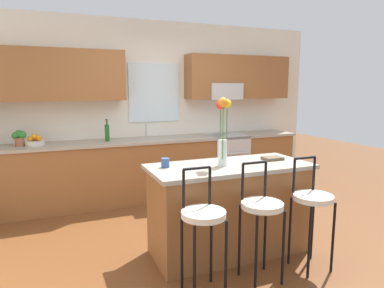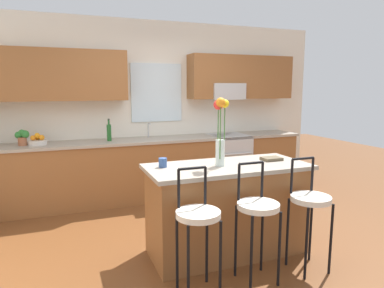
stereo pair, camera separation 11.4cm
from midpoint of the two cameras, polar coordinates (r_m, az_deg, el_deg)
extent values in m
plane|color=brown|center=(4.00, 1.62, -15.52)|extent=(14.00, 14.00, 0.00)
cube|color=silver|center=(5.59, -6.99, 5.81)|extent=(5.60, 0.12, 2.70)
cube|color=brown|center=(5.15, -21.86, 10.51)|extent=(1.79, 0.34, 0.70)
cube|color=brown|center=(5.91, 7.00, 10.85)|extent=(1.79, 0.34, 0.70)
cube|color=silver|center=(5.51, -6.85, 8.37)|extent=(0.81, 0.03, 0.90)
cube|color=#B7BABC|center=(5.74, 4.55, 8.64)|extent=(0.56, 0.36, 0.26)
cube|color=brown|center=(5.38, -5.78, -4.11)|extent=(4.50, 0.60, 0.88)
cube|color=#9E9384|center=(5.29, -5.86, 0.74)|extent=(4.56, 0.64, 0.04)
cube|color=#B7BABC|center=(5.25, -7.69, 0.09)|extent=(0.54, 0.38, 0.11)
cylinder|color=#B7BABC|center=(5.38, -8.17, 2.24)|extent=(0.02, 0.02, 0.22)
cylinder|color=#B7BABC|center=(5.31, -8.04, 3.34)|extent=(0.02, 0.12, 0.02)
cube|color=#B7BABC|center=(5.76, 4.94, -2.99)|extent=(0.60, 0.60, 0.92)
cube|color=black|center=(5.52, 6.34, -4.19)|extent=(0.52, 0.02, 0.40)
cylinder|color=#B7BABC|center=(5.44, 6.57, -1.60)|extent=(0.50, 0.02, 0.02)
cube|color=brown|center=(3.60, 5.19, -10.87)|extent=(1.55, 0.65, 0.88)
cube|color=#9E9384|center=(3.47, 5.30, -3.72)|extent=(1.63, 0.73, 0.04)
cylinder|color=black|center=(2.79, -0.84, -19.60)|extent=(0.02, 0.02, 0.66)
cylinder|color=black|center=(2.89, 4.42, -18.57)|extent=(0.02, 0.02, 0.66)
cylinder|color=black|center=(3.02, -2.82, -17.30)|extent=(0.02, 0.02, 0.66)
cylinder|color=black|center=(3.11, 2.08, -16.46)|extent=(0.02, 0.02, 0.66)
cylinder|color=silver|center=(2.80, 0.72, -11.48)|extent=(0.36, 0.36, 0.05)
cylinder|color=black|center=(2.82, -2.56, -7.38)|extent=(0.02, 0.02, 0.32)
cylinder|color=black|center=(2.91, 1.81, -6.88)|extent=(0.02, 0.02, 0.32)
cylinder|color=black|center=(2.82, -0.34, -4.01)|extent=(0.23, 0.02, 0.02)
cylinder|color=black|center=(3.01, 9.40, -17.43)|extent=(0.02, 0.02, 0.66)
cylinder|color=black|center=(3.15, 13.76, -16.33)|extent=(0.02, 0.02, 0.66)
cylinder|color=black|center=(3.22, 6.78, -15.53)|extent=(0.02, 0.02, 0.66)
cylinder|color=black|center=(3.35, 10.95, -14.62)|extent=(0.02, 0.02, 0.66)
cylinder|color=silver|center=(3.05, 10.42, -9.90)|extent=(0.36, 0.36, 0.05)
cylinder|color=black|center=(3.05, 7.27, -6.20)|extent=(0.02, 0.02, 0.32)
cylinder|color=black|center=(3.16, 10.98, -5.70)|extent=(0.02, 0.02, 0.32)
cylinder|color=black|center=(3.07, 9.24, -3.06)|extent=(0.23, 0.02, 0.02)
cylinder|color=black|center=(3.31, 17.81, -15.21)|extent=(0.02, 0.02, 0.66)
cylinder|color=black|center=(3.48, 21.32, -14.17)|extent=(0.02, 0.02, 0.66)
cylinder|color=black|center=(3.50, 14.89, -13.69)|extent=(0.02, 0.02, 0.66)
cylinder|color=black|center=(3.66, 18.34, -12.81)|extent=(0.02, 0.02, 0.66)
cylinder|color=silver|center=(3.37, 18.40, -8.38)|extent=(0.36, 0.36, 0.05)
cylinder|color=black|center=(3.34, 15.52, -5.06)|extent=(0.02, 0.02, 0.32)
cylinder|color=black|center=(3.49, 18.57, -4.61)|extent=(0.02, 0.02, 0.32)
cylinder|color=black|center=(3.38, 17.21, -2.20)|extent=(0.23, 0.02, 0.02)
cylinder|color=silver|center=(3.39, 4.11, -1.45)|extent=(0.09, 0.09, 0.26)
cylinder|color=#3D722D|center=(3.36, 4.78, 2.14)|extent=(0.01, 0.01, 0.53)
sphere|color=yellow|center=(3.34, 4.84, 6.65)|extent=(0.08, 0.08, 0.08)
cylinder|color=#3D722D|center=(3.37, 3.72, 2.08)|extent=(0.01, 0.01, 0.52)
sphere|color=red|center=(3.35, 3.77, 6.48)|extent=(0.10, 0.10, 0.10)
cylinder|color=#3D722D|center=(3.31, 4.10, 2.15)|extent=(0.01, 0.01, 0.54)
sphere|color=orange|center=(3.28, 4.16, 6.87)|extent=(0.09, 0.09, 0.09)
cylinder|color=#33518C|center=(3.34, -5.40, -3.10)|extent=(0.08, 0.08, 0.09)
cube|color=brown|center=(3.77, 12.26, -2.32)|extent=(0.20, 0.15, 0.03)
cylinder|color=silver|center=(5.08, -25.04, 0.13)|extent=(0.24, 0.24, 0.06)
sphere|color=orange|center=(5.07, -24.48, 0.89)|extent=(0.07, 0.07, 0.07)
sphere|color=orange|center=(5.12, -25.06, 0.94)|extent=(0.08, 0.08, 0.08)
sphere|color=orange|center=(5.07, -25.70, 0.82)|extent=(0.07, 0.07, 0.07)
sphere|color=orange|center=(5.06, -25.11, 1.19)|extent=(0.07, 0.07, 0.07)
cylinder|color=#1E5923|center=(5.11, -14.44, 1.76)|extent=(0.06, 0.06, 0.24)
cylinder|color=#1E5923|center=(5.09, -14.51, 3.48)|extent=(0.03, 0.03, 0.07)
cylinder|color=black|center=(5.09, -14.52, 3.93)|extent=(0.03, 0.03, 0.02)
cylinder|color=#9E5B3D|center=(5.09, -27.13, 0.28)|extent=(0.11, 0.11, 0.11)
sphere|color=#2D7A33|center=(5.07, -27.23, 1.56)|extent=(0.09, 0.09, 0.09)
sphere|color=#2D7A33|center=(5.09, -27.64, 1.22)|extent=(0.10, 0.10, 0.10)
sphere|color=#2D7A33|center=(5.06, -26.77, 1.36)|extent=(0.11, 0.11, 0.11)
camera|label=1|loc=(0.06, -90.78, -0.13)|focal=32.38mm
camera|label=2|loc=(0.06, 89.22, 0.13)|focal=32.38mm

